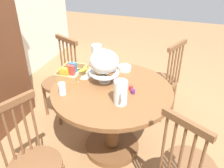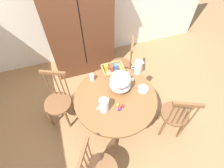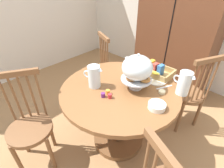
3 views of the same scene
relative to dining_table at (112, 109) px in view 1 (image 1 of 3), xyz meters
name	(u,v)px [view 1 (image 1 of 3)]	position (x,y,z in m)	size (l,w,h in m)	color
ground_plane	(117,141)	(0.12, -0.02, -0.51)	(10.00, 10.00, 0.00)	#997047
dining_table	(112,109)	(0.00, 0.00, 0.00)	(1.11, 1.11, 0.74)	brown
windsor_chair_near_window	(187,168)	(-0.45, -0.73, -0.05)	(0.45, 0.45, 0.97)	brown
windsor_chair_by_cabinet	(162,82)	(0.77, -0.37, -0.05)	(0.44, 0.44, 0.97)	brown
windsor_chair_facing_door	(61,83)	(0.39, 0.76, -0.05)	(0.44, 0.44, 0.97)	brown
windsor_chair_far_side	(34,165)	(-0.77, 0.37, -0.05)	(0.44, 0.44, 0.97)	brown
pastry_stand_with_dome	(104,63)	(0.10, 0.11, 0.43)	(0.28, 0.28, 0.34)	silver
orange_juice_pitcher	(121,94)	(-0.20, -0.14, 0.33)	(0.19, 0.11, 0.21)	silver
milk_pitcher	(97,55)	(0.45, 0.32, 0.33)	(0.19, 0.11, 0.22)	silver
cereal_basket	(72,72)	(0.11, 0.45, 0.28)	(0.32, 0.30, 0.12)	tan
china_plate_large	(84,74)	(0.17, 0.36, 0.24)	(0.22, 0.22, 0.01)	white
china_plate_small	(75,75)	(0.10, 0.42, 0.25)	(0.15, 0.15, 0.01)	white
cereal_bowl	(124,68)	(0.39, -0.01, 0.26)	(0.14, 0.14, 0.04)	white
drinking_glass	(62,89)	(-0.22, 0.38, 0.29)	(0.06, 0.06, 0.11)	silver
butter_dish	(103,69)	(0.32, 0.20, 0.24)	(0.06, 0.06, 0.02)	beige
jam_jar_strawberry	(131,88)	(0.03, -0.17, 0.25)	(0.04, 0.04, 0.04)	#B7282D
jam_jar_apricot	(126,90)	(-0.02, -0.14, 0.25)	(0.04, 0.04, 0.04)	orange
jam_jar_grape	(133,91)	(-0.02, -0.20, 0.25)	(0.04, 0.04, 0.04)	#5B2366
table_knife	(73,79)	(0.04, 0.42, 0.24)	(0.17, 0.01, 0.01)	silver
dinner_fork	(70,80)	(0.02, 0.43, 0.24)	(0.17, 0.01, 0.01)	silver
soup_spoon	(94,70)	(0.30, 0.30, 0.24)	(0.17, 0.01, 0.01)	silver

